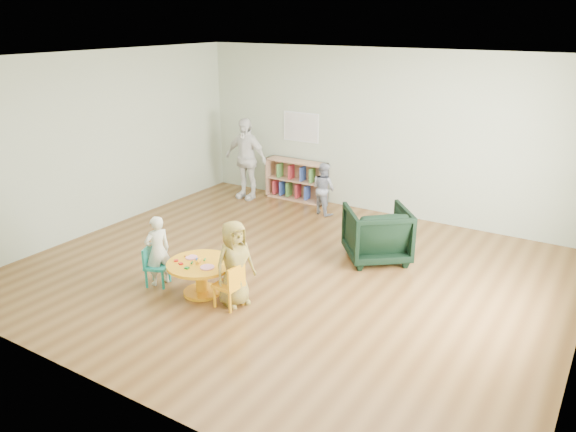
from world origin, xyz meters
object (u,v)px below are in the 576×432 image
object	(u,v)px
child_right	(235,263)
kid_chair_left	(154,265)
kid_chair_right	(231,284)
adult_caretaker	(246,159)
toddler	(324,188)
child_left	(158,251)
armchair	(377,234)
activity_table	(201,272)
bookshelf	(297,180)

from	to	relation	value
child_right	kid_chair_left	bearing A→B (deg)	117.39
kid_chair_right	adult_caretaker	xyz separation A→B (m)	(-2.36, 3.56, 0.47)
kid_chair_right	toddler	xyz separation A→B (m)	(-0.68, 3.53, 0.16)
child_left	adult_caretaker	world-z (taller)	adult_caretaker
toddler	armchair	bearing A→B (deg)	158.51
kid_chair_right	child_right	distance (m)	0.25
activity_table	bookshelf	xyz separation A→B (m)	(-0.99, 3.92, 0.07)
armchair	child_left	xyz separation A→B (m)	(-2.06, -2.20, 0.07)
kid_chair_left	kid_chair_right	distance (m)	1.20
child_right	toddler	world-z (taller)	child_right
child_left	activity_table	bearing A→B (deg)	117.78
armchair	kid_chair_left	bearing A→B (deg)	7.81
kid_chair_left	child_right	bearing A→B (deg)	74.98
kid_chair_left	child_right	size ratio (longest dim) A/B	0.49
activity_table	kid_chair_right	bearing A→B (deg)	-8.86
bookshelf	child_right	distance (m)	4.19
activity_table	adult_caretaker	size ratio (longest dim) A/B	0.55
bookshelf	toddler	xyz separation A→B (m)	(0.83, -0.47, 0.09)
activity_table	kid_chair_right	size ratio (longest dim) A/B	1.51
activity_table	bookshelf	size ratio (longest dim) A/B	0.70
bookshelf	adult_caretaker	size ratio (longest dim) A/B	0.79
armchair	child_left	distance (m)	3.02
kid_chair_left	activity_table	bearing A→B (deg)	78.81
child_left	bookshelf	bearing A→B (deg)	-154.11
kid_chair_left	armchair	size ratio (longest dim) A/B	0.61
activity_table	bookshelf	distance (m)	4.05
kid_chair_left	kid_chair_right	xyz separation A→B (m)	(1.20, 0.04, 0.02)
armchair	adult_caretaker	distance (m)	3.54
activity_table	armchair	xyz separation A→B (m)	(1.42, 2.12, 0.10)
child_right	adult_caretaker	xyz separation A→B (m)	(-2.35, 3.46, 0.24)
kid_chair_right	child_left	distance (m)	1.18
child_left	toddler	size ratio (longest dim) A/B	1.01
activity_table	kid_chair_left	size ratio (longest dim) A/B	1.62
child_left	adult_caretaker	bearing A→B (deg)	-140.54
child_left	armchair	bearing A→B (deg)	157.76
activity_table	toddler	size ratio (longest dim) A/B	0.92
kid_chair_left	bookshelf	world-z (taller)	bookshelf
child_left	child_right	world-z (taller)	child_right
activity_table	child_right	bearing A→B (deg)	1.70
kid_chair_left	armchair	distance (m)	3.07
kid_chair_right	child_left	bearing A→B (deg)	92.87
activity_table	adult_caretaker	distance (m)	3.96
bookshelf	child_left	world-z (taller)	child_left
toddler	adult_caretaker	xyz separation A→B (m)	(-1.68, 0.03, 0.31)
activity_table	kid_chair_left	world-z (taller)	kid_chair_left
activity_table	kid_chair_left	xyz separation A→B (m)	(-0.67, -0.13, -0.01)
armchair	adult_caretaker	xyz separation A→B (m)	(-3.25, 1.35, 0.37)
kid_chair_right	child_right	size ratio (longest dim) A/B	0.53
armchair	toddler	distance (m)	2.06
kid_chair_left	kid_chair_right	size ratio (longest dim) A/B	0.94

